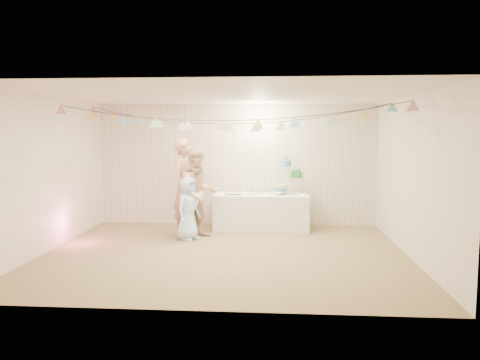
# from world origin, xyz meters

# --- Properties ---
(floor) EXTENTS (6.00, 6.00, 0.00)m
(floor) POSITION_xyz_m (0.00, 0.00, 0.00)
(floor) COLOR brown
(floor) RESTS_ON ground
(ceiling) EXTENTS (6.00, 6.00, 0.00)m
(ceiling) POSITION_xyz_m (0.00, 0.00, 2.60)
(ceiling) COLOR beige
(ceiling) RESTS_ON ground
(back_wall) EXTENTS (6.00, 6.00, 0.00)m
(back_wall) POSITION_xyz_m (0.00, 2.50, 1.30)
(back_wall) COLOR white
(back_wall) RESTS_ON ground
(front_wall) EXTENTS (6.00, 6.00, 0.00)m
(front_wall) POSITION_xyz_m (0.00, -2.50, 1.30)
(front_wall) COLOR white
(front_wall) RESTS_ON ground
(left_wall) EXTENTS (5.00, 5.00, 0.00)m
(left_wall) POSITION_xyz_m (-3.00, 0.00, 1.30)
(left_wall) COLOR white
(left_wall) RESTS_ON ground
(right_wall) EXTENTS (5.00, 5.00, 0.00)m
(right_wall) POSITION_xyz_m (3.00, 0.00, 1.30)
(right_wall) COLOR white
(right_wall) RESTS_ON ground
(table) EXTENTS (1.95, 0.78, 0.73)m
(table) POSITION_xyz_m (0.55, 2.03, 0.36)
(table) COLOR silver
(table) RESTS_ON floor
(cake_stand) EXTENTS (0.65, 0.38, 0.72)m
(cake_stand) POSITION_xyz_m (1.10, 2.08, 1.11)
(cake_stand) COLOR silver
(cake_stand) RESTS_ON table
(cake_bottom) EXTENTS (0.31, 0.31, 0.15)m
(cake_bottom) POSITION_xyz_m (0.95, 2.02, 0.84)
(cake_bottom) COLOR #2795BA
(cake_bottom) RESTS_ON cake_stand
(cake_middle) EXTENTS (0.27, 0.27, 0.22)m
(cake_middle) POSITION_xyz_m (1.28, 2.17, 1.11)
(cake_middle) COLOR #1C8431
(cake_middle) RESTS_ON cake_stand
(cake_top_tier) EXTENTS (0.25, 0.25, 0.19)m
(cake_top_tier) POSITION_xyz_m (1.04, 2.05, 1.38)
(cake_top_tier) COLOR #439DD5
(cake_top_tier) RESTS_ON cake_stand
(platter) EXTENTS (0.34, 0.34, 0.02)m
(platter) POSITION_xyz_m (-0.03, 1.98, 0.76)
(platter) COLOR white
(platter) RESTS_ON table
(posy) EXTENTS (0.14, 0.14, 0.16)m
(posy) POSITION_xyz_m (0.45, 2.08, 0.83)
(posy) COLOR white
(posy) RESTS_ON table
(person_adult_a) EXTENTS (0.72, 0.82, 1.90)m
(person_adult_a) POSITION_xyz_m (-0.90, 1.39, 0.95)
(person_adult_a) COLOR tan
(person_adult_a) RESTS_ON floor
(person_adult_b) EXTENTS (1.05, 1.00, 1.71)m
(person_adult_b) POSITION_xyz_m (-0.62, 1.17, 0.85)
(person_adult_b) COLOR tan
(person_adult_b) RESTS_ON floor
(person_child) EXTENTS (0.59, 0.68, 1.18)m
(person_child) POSITION_xyz_m (-0.79, 0.96, 0.59)
(person_child) COLOR #B4E0FF
(person_child) RESTS_ON floor
(bunting_back) EXTENTS (5.60, 1.10, 0.40)m
(bunting_back) POSITION_xyz_m (0.00, 1.10, 2.35)
(bunting_back) COLOR pink
(bunting_back) RESTS_ON ceiling
(bunting_front) EXTENTS (5.60, 0.90, 0.36)m
(bunting_front) POSITION_xyz_m (0.00, -0.20, 2.32)
(bunting_front) COLOR #72A5E5
(bunting_front) RESTS_ON ceiling
(tealight_0) EXTENTS (0.04, 0.04, 0.03)m
(tealight_0) POSITION_xyz_m (-0.25, 1.88, 0.74)
(tealight_0) COLOR #FFD88C
(tealight_0) RESTS_ON table
(tealight_1) EXTENTS (0.04, 0.04, 0.03)m
(tealight_1) POSITION_xyz_m (0.20, 2.21, 0.74)
(tealight_1) COLOR #FFD88C
(tealight_1) RESTS_ON table
(tealight_2) EXTENTS (0.04, 0.04, 0.03)m
(tealight_2) POSITION_xyz_m (0.65, 1.81, 0.74)
(tealight_2) COLOR #FFD88C
(tealight_2) RESTS_ON table
(tealight_3) EXTENTS (0.04, 0.04, 0.03)m
(tealight_3) POSITION_xyz_m (0.90, 2.25, 0.74)
(tealight_3) COLOR #FFD88C
(tealight_3) RESTS_ON table
(tealight_4) EXTENTS (0.04, 0.04, 0.03)m
(tealight_4) POSITION_xyz_m (1.37, 1.85, 0.74)
(tealight_4) COLOR #FFD88C
(tealight_4) RESTS_ON table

